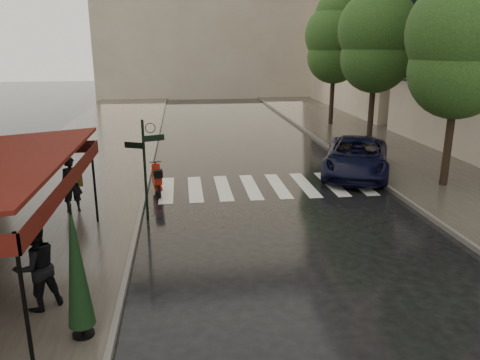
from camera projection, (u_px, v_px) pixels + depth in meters
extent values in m
plane|color=black|center=(189.00, 261.00, 11.67)|extent=(120.00, 120.00, 0.00)
cube|color=#38332D|center=(90.00, 155.00, 22.54)|extent=(6.00, 60.00, 0.12)
cube|color=#38332D|center=(382.00, 146.00, 24.31)|extent=(5.50, 60.00, 0.12)
cube|color=#595651|center=(154.00, 153.00, 22.90)|extent=(0.12, 60.00, 0.16)
cube|color=#595651|center=(330.00, 148.00, 23.97)|extent=(0.12, 60.00, 0.16)
cube|color=silver|center=(167.00, 190.00, 17.30)|extent=(0.50, 3.20, 0.01)
cube|color=silver|center=(195.00, 189.00, 17.42)|extent=(0.50, 3.20, 0.01)
cube|color=silver|center=(223.00, 188.00, 17.55)|extent=(0.50, 3.20, 0.01)
cube|color=silver|center=(251.00, 187.00, 17.68)|extent=(0.50, 3.20, 0.01)
cube|color=silver|center=(278.00, 186.00, 17.80)|extent=(0.50, 3.20, 0.01)
cube|color=silver|center=(305.00, 185.00, 17.93)|extent=(0.50, 3.20, 0.01)
cube|color=silver|center=(331.00, 184.00, 18.05)|extent=(0.50, 3.20, 0.01)
cube|color=silver|center=(358.00, 183.00, 18.18)|extent=(0.50, 3.20, 0.01)
cube|color=#460D0A|center=(71.00, 180.00, 10.23)|extent=(0.04, 7.00, 0.35)
cylinder|color=black|center=(24.00, 301.00, 7.42)|extent=(0.07, 0.07, 2.35)
cylinder|color=black|center=(94.00, 184.00, 13.61)|extent=(0.07, 0.07, 2.35)
cylinder|color=black|center=(145.00, 171.00, 13.95)|extent=(0.08, 0.08, 3.10)
cube|color=black|center=(154.00, 138.00, 13.70)|extent=(0.62, 0.26, 0.18)
cube|color=black|center=(134.00, 145.00, 13.69)|extent=(0.56, 0.29, 0.18)
cylinder|color=black|center=(450.00, 129.00, 16.95)|extent=(0.28, 0.28, 4.26)
sphere|color=#1A3613|center=(457.00, 71.00, 16.37)|extent=(3.40, 3.40, 3.40)
sphere|color=#1A3613|center=(462.00, 32.00, 16.01)|extent=(3.80, 3.80, 3.80)
cylinder|color=black|center=(372.00, 102.00, 23.57)|extent=(0.28, 0.28, 4.48)
sphere|color=#1A3613|center=(375.00, 58.00, 22.96)|extent=(3.40, 3.40, 3.40)
sphere|color=#1A3613|center=(378.00, 29.00, 22.58)|extent=(3.80, 3.80, 3.80)
sphere|color=#1A3613|center=(380.00, 1.00, 22.22)|extent=(2.60, 2.60, 2.60)
cylinder|color=black|center=(332.00, 90.00, 30.28)|extent=(0.28, 0.28, 4.37)
sphere|color=#1A3613|center=(334.00, 57.00, 29.68)|extent=(3.40, 3.40, 3.40)
sphere|color=#1A3613|center=(335.00, 35.00, 29.31)|extent=(3.80, 3.80, 3.80)
sphere|color=#1A3613|center=(336.00, 14.00, 28.96)|extent=(2.60, 2.60, 2.60)
imported|color=black|center=(72.00, 184.00, 14.56)|extent=(0.74, 0.60, 1.75)
imported|color=black|center=(68.00, 148.00, 14.24)|extent=(1.32, 1.33, 0.95)
cube|color=#462F12|center=(80.00, 180.00, 14.63)|extent=(0.24, 0.35, 0.37)
imported|color=black|center=(36.00, 267.00, 9.14)|extent=(1.11, 1.08, 1.80)
cylinder|color=black|center=(159.00, 192.00, 16.32)|extent=(0.15, 0.45, 0.45)
cylinder|color=black|center=(156.00, 183.00, 17.40)|extent=(0.15, 0.45, 0.45)
cube|color=maroon|center=(157.00, 185.00, 16.86)|extent=(0.42, 1.23, 0.09)
cube|color=maroon|center=(158.00, 180.00, 16.57)|extent=(0.34, 0.54, 0.26)
cube|color=maroon|center=(156.00, 173.00, 17.15)|extent=(0.31, 0.15, 0.70)
cylinder|color=black|center=(155.00, 162.00, 17.13)|extent=(0.43, 0.09, 0.03)
cube|color=black|center=(158.00, 174.00, 16.16)|extent=(0.33, 0.32, 0.26)
imported|color=black|center=(356.00, 157.00, 19.16)|extent=(4.36, 5.93, 1.50)
cylinder|color=black|center=(84.00, 334.00, 8.50)|extent=(0.39, 0.39, 0.05)
cylinder|color=black|center=(77.00, 272.00, 8.15)|extent=(0.04, 0.04, 2.44)
cone|color=black|center=(76.00, 266.00, 8.11)|extent=(0.48, 0.48, 2.32)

